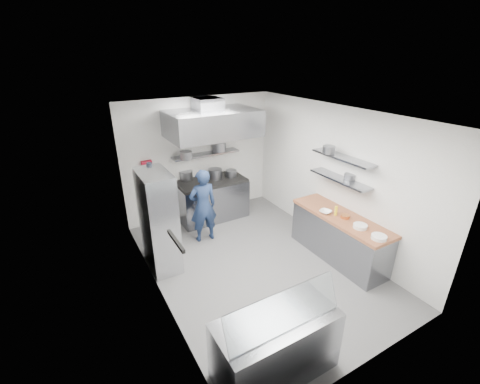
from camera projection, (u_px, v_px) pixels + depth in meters
floor at (256, 263)px, 6.09m from camera, size 5.00×5.00×0.00m
ceiling at (259, 114)px, 4.97m from camera, size 5.00×5.00×0.00m
wall_back at (200, 158)px, 7.51m from camera, size 3.60×2.80×0.02m
wall_front at (380, 277)px, 3.54m from camera, size 3.60×2.80×0.02m
wall_left at (154, 221)px, 4.71m from camera, size 2.80×5.00×0.02m
wall_right at (334, 177)px, 6.35m from camera, size 2.80×5.00×0.02m
gas_range at (212, 200)px, 7.62m from camera, size 1.60×0.80×0.90m
cooktop at (212, 181)px, 7.43m from camera, size 1.57×0.78×0.06m
stock_pot_left at (186, 175)px, 7.43m from camera, size 0.30×0.30×0.20m
stock_pot_mid at (215, 174)px, 7.45m from camera, size 0.31×0.31×0.24m
stock_pot_right at (231, 173)px, 7.60m from camera, size 0.26×0.26×0.16m
over_range_shelf at (206, 154)px, 7.38m from camera, size 1.60×0.30×0.04m
shelf_pot_a at (186, 155)px, 6.92m from camera, size 0.26×0.26×0.18m
shelf_pot_b at (219, 147)px, 7.49m from camera, size 0.32×0.32×0.22m
extractor_hood at (213, 123)px, 6.74m from camera, size 1.90×1.15×0.55m
hood_duct at (208, 104)px, 6.77m from camera, size 0.55×0.55×0.24m
red_firebox at (147, 167)px, 6.89m from camera, size 0.22×0.10×0.26m
chef at (203, 206)px, 6.57m from camera, size 0.60×0.42×1.57m
wire_rack at (159, 221)px, 5.69m from camera, size 0.50×0.90×1.85m
rack_bin_a at (158, 226)px, 5.79m from camera, size 0.15×0.19×0.17m
rack_bin_b at (149, 193)px, 5.91m from camera, size 0.14×0.18×0.16m
rack_jar at (150, 168)px, 5.68m from camera, size 0.10×0.10×0.18m
knife_strip at (176, 241)px, 3.94m from camera, size 0.04×0.55×0.05m
prep_counter_base at (338, 238)px, 6.12m from camera, size 0.62×2.00×0.84m
prep_counter_top at (341, 217)px, 5.94m from camera, size 0.65×2.04×0.06m
plate_stack_a at (379, 237)px, 5.19m from camera, size 0.25×0.25×0.06m
plate_stack_b at (360, 226)px, 5.52m from camera, size 0.24×0.24×0.06m
copper_pan at (345, 216)px, 5.85m from camera, size 0.16×0.16×0.06m
squeeze_bottle at (336, 211)px, 5.92m from camera, size 0.06×0.06×0.18m
mixing_bowl at (325, 212)px, 6.02m from camera, size 0.27×0.27×0.05m
wall_shelf_lower at (340, 179)px, 6.00m from camera, size 0.30×1.30×0.04m
wall_shelf_upper at (343, 157)px, 5.83m from camera, size 0.30×1.30×0.04m
shelf_pot_c at (350, 176)px, 5.93m from camera, size 0.20×0.20×0.10m
shelf_pot_d at (329, 150)px, 5.98m from camera, size 0.23×0.23×0.14m
display_case at (276, 346)px, 3.87m from camera, size 1.50×0.70×0.85m
display_glass at (285, 311)px, 3.52m from camera, size 1.47×0.19×0.42m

